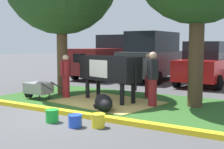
{
  "coord_description": "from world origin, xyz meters",
  "views": [
    {
      "loc": [
        5.6,
        -6.14,
        1.92
      ],
      "look_at": [
        0.21,
        2.45,
        0.9
      ],
      "focal_mm": 49.38,
      "sensor_mm": 36.0,
      "label": 1
    }
  ],
  "objects_px": {
    "person_handler": "(66,75)",
    "wheelbarrow": "(38,88)",
    "cow_holstein": "(107,68)",
    "bucket_yellow": "(98,120)",
    "suv_dark_grey": "(153,56)",
    "calf_lying": "(103,103)",
    "pickup_truck_maroon": "(109,58)",
    "sedan_red": "(207,64)",
    "person_visitor_far": "(149,74)",
    "person_visitor_near": "(153,78)",
    "bucket_green": "(52,116)",
    "bucket_blue": "(75,121)"
  },
  "relations": [
    {
      "from": "person_visitor_near",
      "to": "bucket_blue",
      "type": "bearing_deg",
      "value": -100.58
    },
    {
      "from": "person_visitor_near",
      "to": "pickup_truck_maroon",
      "type": "distance_m",
      "value": 8.38
    },
    {
      "from": "wheelbarrow",
      "to": "person_handler",
      "type": "bearing_deg",
      "value": 43.4
    },
    {
      "from": "wheelbarrow",
      "to": "pickup_truck_maroon",
      "type": "height_order",
      "value": "pickup_truck_maroon"
    },
    {
      "from": "cow_holstein",
      "to": "pickup_truck_maroon",
      "type": "bearing_deg",
      "value": 121.95
    },
    {
      "from": "person_visitor_far",
      "to": "bucket_yellow",
      "type": "bearing_deg",
      "value": -80.5
    },
    {
      "from": "cow_holstein",
      "to": "person_visitor_far",
      "type": "bearing_deg",
      "value": 55.79
    },
    {
      "from": "bucket_blue",
      "to": "suv_dark_grey",
      "type": "bearing_deg",
      "value": 103.89
    },
    {
      "from": "cow_holstein",
      "to": "person_handler",
      "type": "bearing_deg",
      "value": -167.39
    },
    {
      "from": "person_visitor_near",
      "to": "person_visitor_far",
      "type": "bearing_deg",
      "value": 119.56
    },
    {
      "from": "person_handler",
      "to": "bucket_green",
      "type": "height_order",
      "value": "person_handler"
    },
    {
      "from": "person_visitor_far",
      "to": "bucket_yellow",
      "type": "distance_m",
      "value": 4.26
    },
    {
      "from": "bucket_green",
      "to": "person_visitor_near",
      "type": "bearing_deg",
      "value": 66.01
    },
    {
      "from": "person_handler",
      "to": "bucket_blue",
      "type": "xyz_separation_m",
      "value": [
        2.63,
        -2.75,
        -0.67
      ]
    },
    {
      "from": "person_handler",
      "to": "person_visitor_far",
      "type": "height_order",
      "value": "person_visitor_far"
    },
    {
      "from": "person_visitor_near",
      "to": "sedan_red",
      "type": "xyz_separation_m",
      "value": [
        0.01,
        5.93,
        0.08
      ]
    },
    {
      "from": "person_handler",
      "to": "wheelbarrow",
      "type": "distance_m",
      "value": 1.05
    },
    {
      "from": "cow_holstein",
      "to": "bucket_yellow",
      "type": "bearing_deg",
      "value": -60.68
    },
    {
      "from": "person_visitor_far",
      "to": "pickup_truck_maroon",
      "type": "height_order",
      "value": "pickup_truck_maroon"
    },
    {
      "from": "cow_holstein",
      "to": "pickup_truck_maroon",
      "type": "relative_size",
      "value": 0.57
    },
    {
      "from": "pickup_truck_maroon",
      "to": "suv_dark_grey",
      "type": "bearing_deg",
      "value": -0.83
    },
    {
      "from": "person_visitor_near",
      "to": "suv_dark_grey",
      "type": "bearing_deg",
      "value": 114.54
    },
    {
      "from": "bucket_yellow",
      "to": "cow_holstein",
      "type": "bearing_deg",
      "value": 119.32
    },
    {
      "from": "person_visitor_far",
      "to": "pickup_truck_maroon",
      "type": "xyz_separation_m",
      "value": [
        -4.76,
        4.88,
        0.26
      ]
    },
    {
      "from": "pickup_truck_maroon",
      "to": "bucket_yellow",
      "type": "bearing_deg",
      "value": -58.86
    },
    {
      "from": "bucket_blue",
      "to": "bucket_yellow",
      "type": "distance_m",
      "value": 0.53
    },
    {
      "from": "bucket_green",
      "to": "suv_dark_grey",
      "type": "relative_size",
      "value": 0.07
    },
    {
      "from": "person_handler",
      "to": "sedan_red",
      "type": "height_order",
      "value": "sedan_red"
    },
    {
      "from": "person_visitor_near",
      "to": "bucket_green",
      "type": "distance_m",
      "value": 3.32
    },
    {
      "from": "sedan_red",
      "to": "wheelbarrow",
      "type": "bearing_deg",
      "value": -119.63
    },
    {
      "from": "cow_holstein",
      "to": "wheelbarrow",
      "type": "bearing_deg",
      "value": -155.65
    },
    {
      "from": "cow_holstein",
      "to": "bucket_blue",
      "type": "distance_m",
      "value": 3.42
    },
    {
      "from": "calf_lying",
      "to": "bucket_green",
      "type": "relative_size",
      "value": 3.46
    },
    {
      "from": "person_handler",
      "to": "person_visitor_near",
      "type": "height_order",
      "value": "person_visitor_near"
    },
    {
      "from": "cow_holstein",
      "to": "person_visitor_near",
      "type": "xyz_separation_m",
      "value": [
        1.69,
        -0.08,
        -0.19
      ]
    },
    {
      "from": "bucket_yellow",
      "to": "pickup_truck_maroon",
      "type": "relative_size",
      "value": 0.06
    },
    {
      "from": "sedan_red",
      "to": "bucket_yellow",
      "type": "bearing_deg",
      "value": -90.7
    },
    {
      "from": "cow_holstein",
      "to": "person_visitor_far",
      "type": "relative_size",
      "value": 1.93
    },
    {
      "from": "bucket_yellow",
      "to": "sedan_red",
      "type": "relative_size",
      "value": 0.08
    },
    {
      "from": "suv_dark_grey",
      "to": "calf_lying",
      "type": "bearing_deg",
      "value": -75.93
    },
    {
      "from": "bucket_green",
      "to": "sedan_red",
      "type": "xyz_separation_m",
      "value": [
        1.33,
        8.89,
        0.82
      ]
    },
    {
      "from": "person_visitor_near",
      "to": "sedan_red",
      "type": "height_order",
      "value": "sedan_red"
    },
    {
      "from": "person_visitor_far",
      "to": "wheelbarrow",
      "type": "xyz_separation_m",
      "value": [
        -3.1,
        -2.31,
        -0.47
      ]
    },
    {
      "from": "cow_holstein",
      "to": "wheelbarrow",
      "type": "distance_m",
      "value": 2.52
    },
    {
      "from": "bucket_yellow",
      "to": "suv_dark_grey",
      "type": "bearing_deg",
      "value": 107.02
    },
    {
      "from": "suv_dark_grey",
      "to": "bucket_blue",
      "type": "bearing_deg",
      "value": -76.11
    },
    {
      "from": "bucket_blue",
      "to": "sedan_red",
      "type": "bearing_deg",
      "value": 86.35
    },
    {
      "from": "cow_holstein",
      "to": "person_visitor_near",
      "type": "bearing_deg",
      "value": -2.71
    },
    {
      "from": "bucket_yellow",
      "to": "suv_dark_grey",
      "type": "relative_size",
      "value": 0.07
    },
    {
      "from": "bucket_green",
      "to": "wheelbarrow",
      "type": "bearing_deg",
      "value": 141.48
    }
  ]
}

